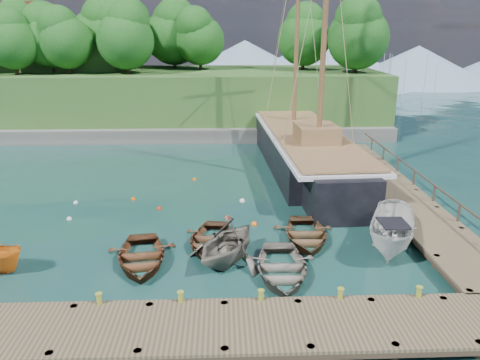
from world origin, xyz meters
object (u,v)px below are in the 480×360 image
(rowboat_0, at_px, (141,264))
(rowboat_4, at_px, (305,241))
(rowboat_3, at_px, (281,276))
(schooner, at_px, (304,151))
(cabin_boat_white, at_px, (391,250))
(rowboat_2, at_px, (210,245))
(rowboat_1, at_px, (227,261))

(rowboat_0, relative_size, rowboat_4, 1.03)
(rowboat_3, distance_m, schooner, 17.11)
(rowboat_3, relative_size, rowboat_4, 1.06)
(cabin_boat_white, distance_m, schooner, 14.56)
(rowboat_0, xyz_separation_m, rowboat_2, (3.10, 1.78, 0.00))
(rowboat_2, bearing_deg, rowboat_4, 14.04)
(rowboat_2, height_order, schooner, schooner)
(rowboat_0, height_order, rowboat_2, rowboat_0)
(rowboat_2, bearing_deg, rowboat_3, -34.36)
(rowboat_4, distance_m, schooner, 13.39)
(cabin_boat_white, bearing_deg, rowboat_4, -173.92)
(rowboat_2, distance_m, rowboat_4, 4.87)
(rowboat_2, relative_size, cabin_boat_white, 0.77)
(rowboat_1, distance_m, rowboat_3, 2.74)
(rowboat_2, distance_m, rowboat_3, 4.47)
(rowboat_0, xyz_separation_m, rowboat_4, (7.96, 2.13, 0.00))
(rowboat_3, height_order, rowboat_4, rowboat_3)
(rowboat_2, xyz_separation_m, rowboat_4, (4.86, 0.35, 0.00))
(rowboat_3, bearing_deg, rowboat_1, 151.48)
(rowboat_0, xyz_separation_m, rowboat_1, (3.95, 0.07, 0.00))
(rowboat_2, relative_size, rowboat_4, 0.95)
(rowboat_2, xyz_separation_m, cabin_boat_white, (8.85, -0.87, 0.00))
(rowboat_1, bearing_deg, rowboat_2, 147.54)
(rowboat_1, bearing_deg, rowboat_0, -147.76)
(rowboat_0, bearing_deg, rowboat_4, 7.22)
(rowboat_3, xyz_separation_m, cabin_boat_white, (5.65, 2.25, 0.00))
(rowboat_0, distance_m, rowboat_1, 3.95)
(rowboat_3, height_order, schooner, schooner)
(rowboat_0, xyz_separation_m, schooner, (10.07, 15.30, 1.22))
(rowboat_4, bearing_deg, rowboat_1, -148.99)
(rowboat_4, bearing_deg, rowboat_2, -172.01)
(cabin_boat_white, xyz_separation_m, schooner, (-1.88, 14.39, 1.22))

